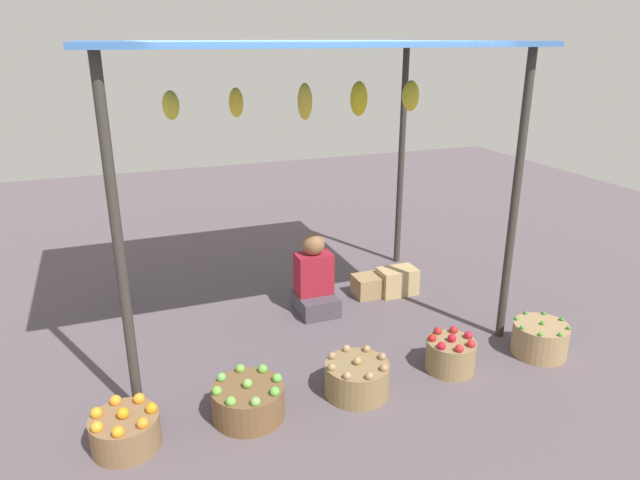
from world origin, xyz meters
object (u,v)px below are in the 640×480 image
vendor_person (314,282)px  basket_red_apples (451,354)px  basket_green_apples (248,401)px  wooden_crate_stacked_rear (372,285)px  wooden_crate_near_vendor (397,281)px  basket_potatoes (357,378)px  basket_oranges (125,430)px  basket_green_chilies (540,339)px

vendor_person → basket_red_apples: 1.51m
vendor_person → basket_green_apples: vendor_person is taller
wooden_crate_stacked_rear → wooden_crate_near_vendor: bearing=-12.5°
vendor_person → basket_green_apples: (-1.00, -1.37, -0.17)m
basket_potatoes → basket_red_apples: (0.83, 0.03, 0.01)m
vendor_person → wooden_crate_near_vendor: bearing=4.0°
vendor_person → basket_oranges: 2.30m
basket_green_apples → wooden_crate_stacked_rear: 2.25m
basket_green_apples → basket_green_chilies: (2.47, -0.05, 0.01)m
vendor_person → basket_red_apples: (0.64, -1.36, -0.16)m
basket_green_chilies → basket_red_apples: bearing=175.8°
wooden_crate_near_vendor → wooden_crate_stacked_rear: wooden_crate_near_vendor is taller
basket_oranges → basket_green_chilies: 3.29m
basket_green_chilies → wooden_crate_stacked_rear: size_ratio=1.20×
basket_oranges → wooden_crate_stacked_rear: basket_oranges is taller
basket_potatoes → vendor_person: bearing=82.4°
basket_oranges → basket_red_apples: size_ratio=1.13×
vendor_person → basket_red_apples: bearing=-64.7°
basket_oranges → basket_red_apples: basket_red_apples is taller
basket_potatoes → wooden_crate_stacked_rear: (0.86, 1.51, -0.02)m
basket_green_apples → basket_potatoes: size_ratio=1.06×
vendor_person → wooden_crate_near_vendor: (0.93, 0.07, -0.16)m
basket_red_apples → wooden_crate_near_vendor: bearing=78.4°
basket_oranges → wooden_crate_near_vendor: bearing=27.9°
basket_green_chilies → wooden_crate_near_vendor: (-0.54, 1.49, 0.00)m
vendor_person → wooden_crate_stacked_rear: (0.67, 0.12, -0.19)m
basket_oranges → wooden_crate_near_vendor: basket_oranges is taller
basket_green_apples → basket_green_chilies: bearing=-1.2°
wooden_crate_near_vendor → wooden_crate_stacked_rear: (-0.26, 0.06, -0.03)m
basket_oranges → basket_potatoes: size_ratio=0.92×
basket_red_apples → basket_potatoes: bearing=-177.9°
basket_oranges → basket_green_apples: basket_green_apples is taller
wooden_crate_stacked_rear → basket_potatoes: bearing=-119.6°
basket_oranges → basket_green_chilies: (3.29, -0.03, 0.01)m
basket_potatoes → basket_green_chilies: size_ratio=1.06×
basket_red_apples → basket_green_chilies: size_ratio=0.86×
basket_green_apples → wooden_crate_stacked_rear: size_ratio=1.35×
basket_oranges → wooden_crate_stacked_rear: 2.92m
basket_red_apples → wooden_crate_near_vendor: size_ratio=1.00×
basket_green_apples → basket_red_apples: basket_red_apples is taller
wooden_crate_near_vendor → basket_oranges: bearing=-152.1°
basket_oranges → basket_green_chilies: basket_green_chilies is taller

